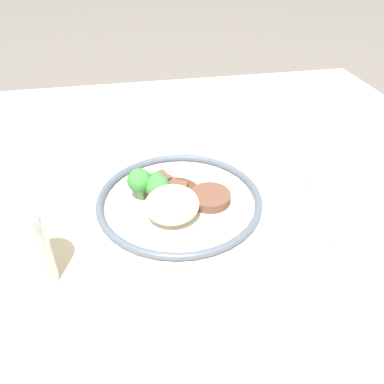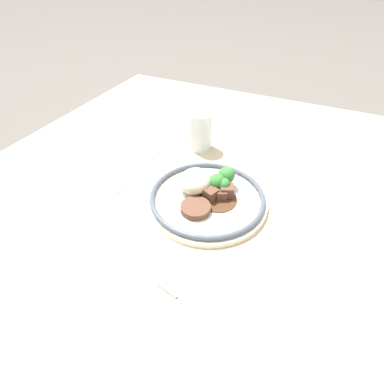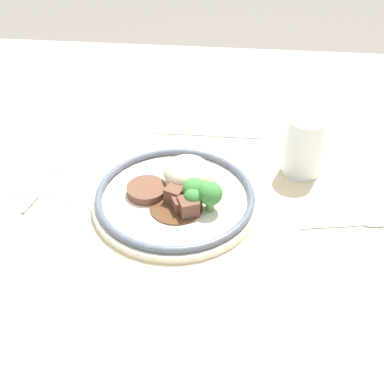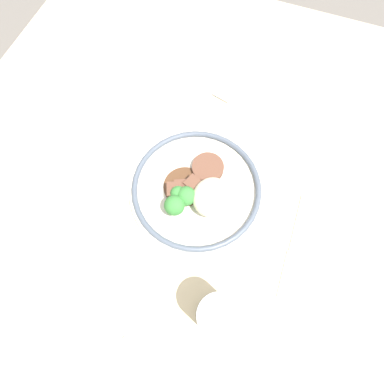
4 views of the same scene
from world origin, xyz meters
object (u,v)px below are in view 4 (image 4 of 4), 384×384
object	(u,v)px
spoon	(124,340)
fork	(251,114)
plate	(197,190)
juice_glass	(217,315)
knife	(291,249)

from	to	relation	value
spoon	fork	bearing A→B (deg)	161.96
plate	fork	xyz separation A→B (m)	(-0.23, 0.05, -0.02)
juice_glass	knife	distance (m)	0.20
juice_glass	plate	bearing A→B (deg)	-152.24
fork	knife	distance (m)	0.32
plate	juice_glass	world-z (taller)	juice_glass
juice_glass	knife	world-z (taller)	juice_glass
plate	knife	distance (m)	0.22
plate	knife	xyz separation A→B (m)	(0.05, 0.22, -0.02)
juice_glass	fork	bearing A→B (deg)	-172.25
juice_glass	knife	xyz separation A→B (m)	(-0.17, 0.10, -0.05)
plate	juice_glass	distance (m)	0.24
fork	knife	xyz separation A→B (m)	(0.28, 0.16, -0.00)
plate	spoon	bearing A→B (deg)	-4.77
juice_glass	spoon	size ratio (longest dim) A/B	0.72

